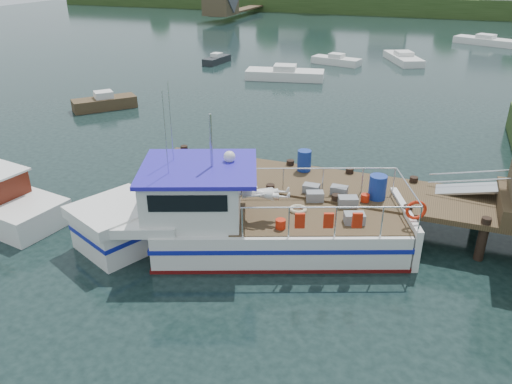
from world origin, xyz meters
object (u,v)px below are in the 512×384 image
(lobster_boat, at_px, (238,221))
(moored_a, at_px, (285,74))
(moored_d, at_px, (403,58))
(moored_e, at_px, (217,59))
(moored_far, at_px, (485,41))
(moored_rowboat, at_px, (105,102))
(moored_b, at_px, (336,60))
(dock, at_px, (474,182))

(lobster_boat, bearing_deg, moored_a, 82.94)
(moored_d, bearing_deg, moored_e, -152.67)
(lobster_boat, relative_size, moored_far, 1.67)
(moored_rowboat, relative_size, moored_far, 0.57)
(lobster_boat, xyz_separation_m, moored_d, (2.22, 36.54, -0.67))
(moored_far, xyz_separation_m, moored_d, (-7.81, -13.94, -0.04))
(moored_rowboat, xyz_separation_m, moored_e, (0.63, 16.75, -0.09))
(moored_a, distance_m, moored_e, 9.07)
(moored_b, bearing_deg, dock, -91.36)
(moored_b, relative_size, moored_e, 1.34)
(moored_a, bearing_deg, dock, -48.97)
(moored_d, bearing_deg, moored_rowboat, -120.96)
(moored_far, distance_m, moored_b, 21.97)
(lobster_boat, distance_m, moored_b, 33.44)
(moored_rowboat, xyz_separation_m, moored_d, (17.20, 23.46, -0.06))
(moored_e, bearing_deg, moored_far, 36.58)
(moored_far, bearing_deg, moored_d, -111.41)
(lobster_boat, height_order, moored_d, lobster_boat)
(moored_far, xyz_separation_m, moored_e, (-24.38, -20.65, -0.07))
(moored_b, relative_size, moored_d, 0.75)
(moored_a, bearing_deg, moored_far, 65.98)
(moored_rowboat, distance_m, moored_e, 16.76)
(dock, bearing_deg, moored_rowboat, 156.68)
(moored_a, xyz_separation_m, moored_b, (2.70, 7.55, -0.06))
(moored_b, bearing_deg, moored_e, 175.87)
(moored_rowboat, height_order, moored_a, moored_rowboat)
(moored_far, bearing_deg, moored_a, -115.49)
(moored_far, distance_m, moored_d, 15.98)
(moored_d, height_order, moored_e, moored_d)
(moored_b, bearing_deg, moored_a, -131.38)
(moored_a, bearing_deg, moored_d, 61.25)
(dock, bearing_deg, moored_b, 110.35)
(dock, distance_m, moored_far, 47.19)
(dock, xyz_separation_m, moored_d, (-5.27, 33.14, -1.86))
(moored_rowboat, xyz_separation_m, moored_far, (25.01, 37.40, -0.02))
(moored_d, bearing_deg, moored_a, -122.80)
(lobster_boat, distance_m, moored_e, 33.11)
(moored_far, height_order, moored_b, moored_far)
(moored_b, height_order, moored_e, moored_b)
(moored_rowboat, relative_size, moored_e, 1.12)
(moored_d, xyz_separation_m, moored_e, (-16.57, -6.71, -0.03))
(moored_far, distance_m, moored_a, 29.68)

